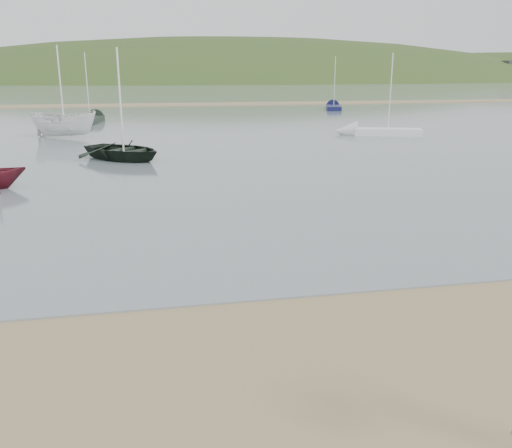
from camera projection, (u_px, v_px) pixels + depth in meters
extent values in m
plane|color=olive|center=(143.00, 436.00, 7.30)|extent=(560.00, 560.00, 0.00)
cube|color=slate|center=(144.00, 89.00, 131.76)|extent=(560.00, 256.00, 0.04)
cube|color=olive|center=(144.00, 105.00, 73.28)|extent=(560.00, 7.00, 0.07)
ellipsoid|color=#273C18|center=(238.00, 131.00, 242.42)|extent=(400.00, 180.00, 80.00)
cube|color=silver|center=(36.00, 71.00, 184.28)|extent=(8.40, 6.30, 8.00)
cube|color=silver|center=(115.00, 71.00, 189.14)|extent=(8.40, 6.30, 8.00)
cube|color=silver|center=(189.00, 71.00, 194.00)|extent=(8.40, 6.30, 8.00)
cube|color=silver|center=(260.00, 71.00, 198.86)|extent=(8.40, 6.30, 8.00)
cube|color=silver|center=(328.00, 71.00, 203.72)|extent=(8.40, 6.30, 8.00)
cube|color=silver|center=(392.00, 71.00, 208.58)|extent=(8.40, 6.30, 8.00)
cube|color=silver|center=(454.00, 71.00, 213.44)|extent=(8.40, 6.30, 8.00)
cube|color=silver|center=(512.00, 71.00, 218.30)|extent=(8.40, 6.30, 8.00)
imported|color=black|center=(121.00, 114.00, 28.62)|extent=(3.19, 3.19, 4.89)
imported|color=white|center=(62.00, 102.00, 37.93)|extent=(2.54, 2.52, 5.05)
cube|color=white|center=(388.00, 132.00, 39.96)|extent=(5.08, 3.02, 0.50)
cone|color=white|center=(345.00, 131.00, 40.35)|extent=(2.10, 2.01, 1.55)
cylinder|color=silver|center=(390.00, 91.00, 39.15)|extent=(0.08, 0.08, 5.32)
cube|color=#12153F|center=(334.00, 108.00, 65.22)|extent=(3.05, 5.42, 0.50)
cone|color=#12153F|center=(332.00, 106.00, 68.38)|extent=(2.10, 2.20, 1.65)
cylinder|color=silver|center=(335.00, 81.00, 64.36)|extent=(0.08, 0.08, 5.68)
cube|color=black|center=(90.00, 120.00, 49.18)|extent=(2.30, 5.29, 0.50)
cone|color=black|center=(98.00, 117.00, 52.32)|extent=(1.86, 1.99, 1.64)
cylinder|color=silver|center=(87.00, 85.00, 48.33)|extent=(0.08, 0.08, 5.63)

